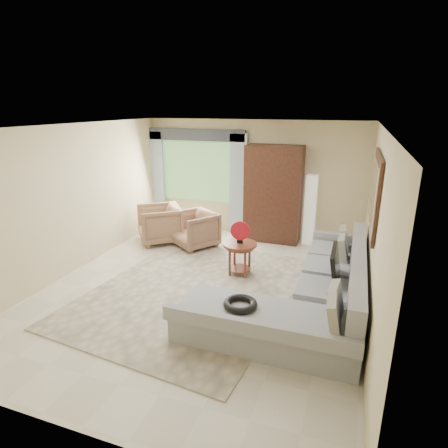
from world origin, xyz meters
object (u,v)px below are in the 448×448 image
at_px(armchair_left, 160,224).
at_px(armoire, 273,194).
at_px(sectional_sofa, 312,296).
at_px(armchair_right, 195,230).
at_px(coffee_table, 240,258).
at_px(potted_plant, 159,222).
at_px(tv_screen, 336,265).
at_px(floor_lamp, 310,210).

height_order(armchair_left, armoire, armoire).
distance_m(sectional_sofa, armchair_right, 3.31).
distance_m(coffee_table, armchair_left, 2.39).
bearing_deg(armoire, potted_plant, -170.77).
relative_size(sectional_sofa, armchair_left, 3.86).
bearing_deg(armchair_left, potted_plant, 173.11).
bearing_deg(sectional_sofa, armchair_left, 151.16).
height_order(tv_screen, potted_plant, tv_screen).
relative_size(tv_screen, coffee_table, 1.23).
relative_size(armchair_left, armchair_right, 1.07).
relative_size(armchair_right, armoire, 0.40).
relative_size(tv_screen, potted_plant, 1.37).
relative_size(tv_screen, floor_lamp, 0.49).
bearing_deg(armchair_right, armchair_left, -146.30).
distance_m(coffee_table, armoire, 2.12).
relative_size(potted_plant, floor_lamp, 0.36).
bearing_deg(armchair_right, tv_screen, 4.71).
bearing_deg(sectional_sofa, floor_lamp, 98.33).
bearing_deg(tv_screen, coffee_table, 156.93).
xyz_separation_m(tv_screen, armchair_left, (-3.80, 1.73, -0.31)).
xyz_separation_m(tv_screen, armoire, (-1.50, 2.68, 0.33)).
distance_m(armchair_left, armchair_right, 0.84).
distance_m(tv_screen, coffee_table, 1.83).
xyz_separation_m(tv_screen, floor_lamp, (-0.70, 2.74, 0.03)).
height_order(tv_screen, coffee_table, tv_screen).
relative_size(armchair_left, armoire, 0.43).
bearing_deg(floor_lamp, sectional_sofa, -81.67).
xyz_separation_m(sectional_sofa, armchair_left, (-3.53, 1.95, 0.12)).
height_order(potted_plant, armoire, armoire).
bearing_deg(potted_plant, coffee_table, -32.28).
bearing_deg(sectional_sofa, tv_screen, 38.62).
bearing_deg(coffee_table, armchair_left, 154.41).
bearing_deg(sectional_sofa, armchair_right, 144.36).
xyz_separation_m(armchair_right, armoire, (1.46, 0.97, 0.67)).
relative_size(armchair_left, potted_plant, 1.66).
xyz_separation_m(coffee_table, armoire, (0.14, 1.99, 0.74)).
bearing_deg(floor_lamp, armoire, -175.71).
height_order(sectional_sofa, floor_lamp, floor_lamp).
distance_m(sectional_sofa, armchair_left, 4.03).
bearing_deg(tv_screen, sectional_sofa, -141.38).
distance_m(coffee_table, floor_lamp, 2.29).
xyz_separation_m(sectional_sofa, potted_plant, (-3.84, 2.47, -0.01)).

